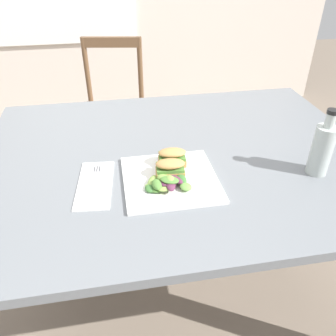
{
  "coord_description": "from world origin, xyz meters",
  "views": [
    {
      "loc": [
        -0.07,
        -0.88,
        1.36
      ],
      "look_at": [
        0.09,
        0.0,
        0.76
      ],
      "focal_mm": 36.57,
      "sensor_mm": 36.0,
      "label": 1
    }
  ],
  "objects_px": {
    "sandwich_half_front": "(170,168)",
    "plate_lunch": "(170,179)",
    "fork_on_napkin": "(95,180)",
    "dining_table": "(178,177)",
    "sandwich_half_back": "(172,157)",
    "chair_wooden_far": "(114,111)",
    "bottle_cold_brew": "(321,152)"
  },
  "relations": [
    {
      "from": "fork_on_napkin",
      "to": "sandwich_half_front",
      "type": "bearing_deg",
      "value": -5.47
    },
    {
      "from": "sandwich_half_front",
      "to": "sandwich_half_back",
      "type": "bearing_deg",
      "value": 74.1
    },
    {
      "from": "chair_wooden_far",
      "to": "sandwich_half_front",
      "type": "xyz_separation_m",
      "value": [
        0.15,
        -1.19,
        0.33
      ]
    },
    {
      "from": "fork_on_napkin",
      "to": "bottle_cold_brew",
      "type": "height_order",
      "value": "bottle_cold_brew"
    },
    {
      "from": "dining_table",
      "to": "fork_on_napkin",
      "type": "height_order",
      "value": "fork_on_napkin"
    },
    {
      "from": "chair_wooden_far",
      "to": "fork_on_napkin",
      "type": "distance_m",
      "value": 1.21
    },
    {
      "from": "dining_table",
      "to": "sandwich_half_front",
      "type": "height_order",
      "value": "sandwich_half_front"
    },
    {
      "from": "dining_table",
      "to": "fork_on_napkin",
      "type": "bearing_deg",
      "value": -156.39
    },
    {
      "from": "bottle_cold_brew",
      "to": "sandwich_half_front",
      "type": "bearing_deg",
      "value": 174.0
    },
    {
      "from": "plate_lunch",
      "to": "fork_on_napkin",
      "type": "height_order",
      "value": "plate_lunch"
    },
    {
      "from": "bottle_cold_brew",
      "to": "fork_on_napkin",
      "type": "bearing_deg",
      "value": 174.18
    },
    {
      "from": "sandwich_half_front",
      "to": "fork_on_napkin",
      "type": "xyz_separation_m",
      "value": [
        -0.23,
        0.02,
        -0.03
      ]
    },
    {
      "from": "chair_wooden_far",
      "to": "plate_lunch",
      "type": "distance_m",
      "value": 1.25
    },
    {
      "from": "plate_lunch",
      "to": "sandwich_half_front",
      "type": "xyz_separation_m",
      "value": [
        0.0,
        0.01,
        0.03
      ]
    },
    {
      "from": "sandwich_half_back",
      "to": "plate_lunch",
      "type": "bearing_deg",
      "value": -104.68
    },
    {
      "from": "dining_table",
      "to": "plate_lunch",
      "type": "relative_size",
      "value": 4.75
    },
    {
      "from": "dining_table",
      "to": "plate_lunch",
      "type": "distance_m",
      "value": 0.2
    },
    {
      "from": "plate_lunch",
      "to": "fork_on_napkin",
      "type": "xyz_separation_m",
      "value": [
        -0.23,
        0.03,
        0.0
      ]
    },
    {
      "from": "plate_lunch",
      "to": "sandwich_half_front",
      "type": "height_order",
      "value": "sandwich_half_front"
    },
    {
      "from": "chair_wooden_far",
      "to": "bottle_cold_brew",
      "type": "relative_size",
      "value": 4.03
    },
    {
      "from": "dining_table",
      "to": "plate_lunch",
      "type": "height_order",
      "value": "plate_lunch"
    },
    {
      "from": "sandwich_half_back",
      "to": "bottle_cold_brew",
      "type": "height_order",
      "value": "bottle_cold_brew"
    },
    {
      "from": "sandwich_half_front",
      "to": "bottle_cold_brew",
      "type": "height_order",
      "value": "bottle_cold_brew"
    },
    {
      "from": "sandwich_half_front",
      "to": "fork_on_napkin",
      "type": "bearing_deg",
      "value": 174.53
    },
    {
      "from": "chair_wooden_far",
      "to": "fork_on_napkin",
      "type": "relative_size",
      "value": 4.68
    },
    {
      "from": "sandwich_half_front",
      "to": "plate_lunch",
      "type": "bearing_deg",
      "value": -98.37
    },
    {
      "from": "sandwich_half_front",
      "to": "fork_on_napkin",
      "type": "height_order",
      "value": "sandwich_half_front"
    },
    {
      "from": "bottle_cold_brew",
      "to": "sandwich_half_back",
      "type": "bearing_deg",
      "value": 165.94
    },
    {
      "from": "sandwich_half_back",
      "to": "chair_wooden_far",
      "type": "bearing_deg",
      "value": 98.26
    },
    {
      "from": "dining_table",
      "to": "fork_on_napkin",
      "type": "xyz_separation_m",
      "value": [
        -0.29,
        -0.12,
        0.11
      ]
    },
    {
      "from": "chair_wooden_far",
      "to": "sandwich_half_front",
      "type": "relative_size",
      "value": 9.36
    },
    {
      "from": "dining_table",
      "to": "sandwich_half_back",
      "type": "distance_m",
      "value": 0.17
    }
  ]
}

